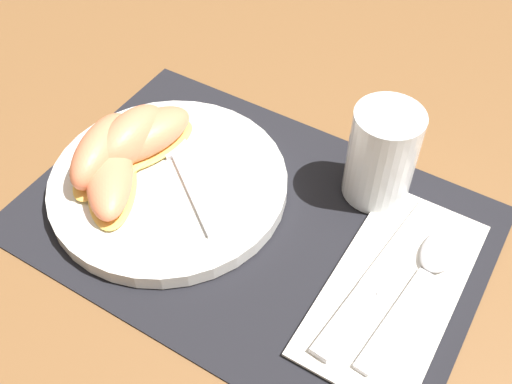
{
  "coord_description": "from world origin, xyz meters",
  "views": [
    {
      "loc": [
        0.19,
        -0.31,
        0.46
      ],
      "look_at": [
        -0.01,
        0.02,
        0.02
      ],
      "focal_mm": 42.0,
      "sensor_mm": 36.0,
      "label": 1
    }
  ],
  "objects_px": {
    "knife": "(376,277)",
    "fork": "(181,160)",
    "juice_glass": "(381,160)",
    "citrus_wedge_2": "(102,153)",
    "citrus_wedge_0": "(143,137)",
    "plate": "(169,184)",
    "spoon": "(430,267)",
    "citrus_wedge_1": "(128,142)",
    "citrus_wedge_3": "(110,176)"
  },
  "relations": [
    {
      "from": "knife",
      "to": "fork",
      "type": "bearing_deg",
      "value": 175.32
    },
    {
      "from": "juice_glass",
      "to": "citrus_wedge_3",
      "type": "distance_m",
      "value": 0.26
    },
    {
      "from": "plate",
      "to": "citrus_wedge_0",
      "type": "bearing_deg",
      "value": 154.59
    },
    {
      "from": "spoon",
      "to": "fork",
      "type": "bearing_deg",
      "value": -176.55
    },
    {
      "from": "fork",
      "to": "citrus_wedge_1",
      "type": "bearing_deg",
      "value": -157.82
    },
    {
      "from": "juice_glass",
      "to": "citrus_wedge_2",
      "type": "relative_size",
      "value": 0.88
    },
    {
      "from": "plate",
      "to": "juice_glass",
      "type": "xyz_separation_m",
      "value": [
        0.18,
        0.11,
        0.04
      ]
    },
    {
      "from": "fork",
      "to": "citrus_wedge_0",
      "type": "bearing_deg",
      "value": -175.09
    },
    {
      "from": "fork",
      "to": "citrus_wedge_2",
      "type": "bearing_deg",
      "value": -143.79
    },
    {
      "from": "citrus_wedge_0",
      "to": "citrus_wedge_2",
      "type": "xyz_separation_m",
      "value": [
        -0.02,
        -0.04,
        0.0
      ]
    },
    {
      "from": "citrus_wedge_0",
      "to": "citrus_wedge_1",
      "type": "bearing_deg",
      "value": -109.84
    },
    {
      "from": "plate",
      "to": "spoon",
      "type": "bearing_deg",
      "value": 8.95
    },
    {
      "from": "juice_glass",
      "to": "fork",
      "type": "height_order",
      "value": "juice_glass"
    },
    {
      "from": "citrus_wedge_0",
      "to": "plate",
      "type": "bearing_deg",
      "value": -25.41
    },
    {
      "from": "spoon",
      "to": "citrus_wedge_0",
      "type": "bearing_deg",
      "value": -176.34
    },
    {
      "from": "juice_glass",
      "to": "citrus_wedge_1",
      "type": "height_order",
      "value": "juice_glass"
    },
    {
      "from": "fork",
      "to": "citrus_wedge_1",
      "type": "xyz_separation_m",
      "value": [
        -0.05,
        -0.02,
        0.02
      ]
    },
    {
      "from": "juice_glass",
      "to": "fork",
      "type": "bearing_deg",
      "value": -155.69
    },
    {
      "from": "citrus_wedge_1",
      "to": "citrus_wedge_3",
      "type": "relative_size",
      "value": 0.8
    },
    {
      "from": "citrus_wedge_0",
      "to": "juice_glass",
      "type": "bearing_deg",
      "value": 20.86
    },
    {
      "from": "spoon",
      "to": "fork",
      "type": "relative_size",
      "value": 1.15
    },
    {
      "from": "citrus_wedge_1",
      "to": "citrus_wedge_2",
      "type": "relative_size",
      "value": 0.87
    },
    {
      "from": "plate",
      "to": "citrus_wedge_0",
      "type": "xyz_separation_m",
      "value": [
        -0.05,
        0.02,
        0.02
      ]
    },
    {
      "from": "knife",
      "to": "citrus_wedge_3",
      "type": "bearing_deg",
      "value": -170.69
    },
    {
      "from": "spoon",
      "to": "citrus_wedge_3",
      "type": "distance_m",
      "value": 0.31
    },
    {
      "from": "spoon",
      "to": "citrus_wedge_2",
      "type": "xyz_separation_m",
      "value": [
        -0.33,
        -0.06,
        0.03
      ]
    },
    {
      "from": "knife",
      "to": "plate",
      "type": "bearing_deg",
      "value": -178.28
    },
    {
      "from": "knife",
      "to": "citrus_wedge_1",
      "type": "bearing_deg",
      "value": -179.69
    },
    {
      "from": "plate",
      "to": "citrus_wedge_0",
      "type": "relative_size",
      "value": 1.89
    },
    {
      "from": "fork",
      "to": "citrus_wedge_0",
      "type": "xyz_separation_m",
      "value": [
        -0.04,
        -0.0,
        0.01
      ]
    },
    {
      "from": "citrus_wedge_3",
      "to": "citrus_wedge_0",
      "type": "bearing_deg",
      "value": 95.15
    },
    {
      "from": "citrus_wedge_2",
      "to": "citrus_wedge_1",
      "type": "bearing_deg",
      "value": 63.29
    },
    {
      "from": "citrus_wedge_2",
      "to": "spoon",
      "type": "bearing_deg",
      "value": 10.65
    },
    {
      "from": "citrus_wedge_1",
      "to": "citrus_wedge_3",
      "type": "xyz_separation_m",
      "value": [
        0.01,
        -0.04,
        -0.01
      ]
    },
    {
      "from": "knife",
      "to": "citrus_wedge_2",
      "type": "distance_m",
      "value": 0.29
    },
    {
      "from": "knife",
      "to": "citrus_wedge_3",
      "type": "relative_size",
      "value": 1.64
    },
    {
      "from": "citrus_wedge_1",
      "to": "citrus_wedge_2",
      "type": "distance_m",
      "value": 0.03
    },
    {
      "from": "plate",
      "to": "spoon",
      "type": "height_order",
      "value": "plate"
    },
    {
      "from": "knife",
      "to": "spoon",
      "type": "distance_m",
      "value": 0.05
    },
    {
      "from": "plate",
      "to": "spoon",
      "type": "relative_size",
      "value": 1.34
    },
    {
      "from": "citrus_wedge_2",
      "to": "citrus_wedge_0",
      "type": "bearing_deg",
      "value": 65.9
    },
    {
      "from": "knife",
      "to": "citrus_wedge_0",
      "type": "height_order",
      "value": "citrus_wedge_0"
    },
    {
      "from": "citrus_wedge_2",
      "to": "fork",
      "type": "bearing_deg",
      "value": 36.21
    },
    {
      "from": "fork",
      "to": "citrus_wedge_3",
      "type": "distance_m",
      "value": 0.07
    },
    {
      "from": "plate",
      "to": "fork",
      "type": "bearing_deg",
      "value": 94.78
    },
    {
      "from": "citrus_wedge_3",
      "to": "spoon",
      "type": "bearing_deg",
      "value": 14.46
    },
    {
      "from": "citrus_wedge_1",
      "to": "citrus_wedge_3",
      "type": "distance_m",
      "value": 0.04
    },
    {
      "from": "citrus_wedge_2",
      "to": "knife",
      "type": "bearing_deg",
      "value": 5.31
    },
    {
      "from": "spoon",
      "to": "citrus_wedge_0",
      "type": "relative_size",
      "value": 1.41
    },
    {
      "from": "citrus_wedge_0",
      "to": "citrus_wedge_1",
      "type": "relative_size",
      "value": 1.28
    }
  ]
}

